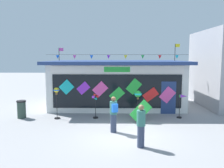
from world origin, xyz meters
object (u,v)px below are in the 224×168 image
at_px(wind_spinner_far_left, 57,96).
at_px(person_mid_plaza, 114,114).
at_px(wind_spinner_left, 95,102).
at_px(wind_spinner_center_left, 138,96).
at_px(display_kite_on_ground, 141,111).
at_px(person_near_camera, 141,126).
at_px(trash_bin, 22,109).
at_px(wind_spinner_center_right, 182,101).
at_px(kite_shop_building, 117,83).

xyz_separation_m(wind_spinner_far_left, person_mid_plaza, (3.22, -2.31, -0.44)).
xyz_separation_m(wind_spinner_left, wind_spinner_center_left, (2.39, -0.16, 0.39)).
bearing_deg(person_mid_plaza, wind_spinner_far_left, -53.86).
xyz_separation_m(person_mid_plaza, display_kite_on_ground, (1.44, 1.63, -0.27)).
bearing_deg(person_near_camera, trash_bin, -31.05).
height_order(wind_spinner_left, wind_spinner_center_right, wind_spinner_left).
height_order(wind_spinner_center_left, display_kite_on_ground, wind_spinner_center_left).
bearing_deg(person_mid_plaza, person_near_camera, 103.06).
bearing_deg(wind_spinner_center_left, person_mid_plaza, -120.49).
distance_m(kite_shop_building, person_near_camera, 7.93).
bearing_deg(kite_shop_building, wind_spinner_center_left, -73.15).
bearing_deg(kite_shop_building, trash_bin, -146.31).
bearing_deg(trash_bin, wind_spinner_center_right, 0.89).
bearing_deg(wind_spinner_center_right, wind_spinner_center_left, -173.16).
bearing_deg(display_kite_on_ground, wind_spinner_far_left, 171.75).
distance_m(wind_spinner_far_left, wind_spinner_left, 2.20).
bearing_deg(display_kite_on_ground, wind_spinner_left, 162.31).
relative_size(wind_spinner_center_left, person_near_camera, 0.97).
height_order(wind_spinner_far_left, display_kite_on_ground, wind_spinner_far_left).
height_order(person_mid_plaza, display_kite_on_ground, person_mid_plaza).
bearing_deg(trash_bin, person_near_camera, -33.41).
bearing_deg(trash_bin, wind_spinner_far_left, -3.43).
relative_size(wind_spinner_far_left, wind_spinner_center_left, 1.10).
bearing_deg(wind_spinner_far_left, trash_bin, 176.57).
relative_size(wind_spinner_far_left, person_near_camera, 1.06).
height_order(kite_shop_building, person_mid_plaza, kite_shop_building).
height_order(trash_bin, display_kite_on_ground, display_kite_on_ground).
xyz_separation_m(person_near_camera, display_kite_on_ground, (0.37, 3.39, -0.24)).
xyz_separation_m(wind_spinner_far_left, display_kite_on_ground, (4.66, -0.68, -0.71)).
bearing_deg(person_near_camera, wind_spinner_far_left, -41.16).
bearing_deg(display_kite_on_ground, wind_spinner_center_right, 20.99).
bearing_deg(wind_spinner_center_right, person_mid_plaza, -146.54).
bearing_deg(wind_spinner_far_left, person_near_camera, -43.52).
height_order(person_near_camera, person_mid_plaza, same).
height_order(wind_spinner_center_left, wind_spinner_center_right, wind_spinner_center_left).
relative_size(wind_spinner_far_left, person_mid_plaza, 1.06).
relative_size(trash_bin, display_kite_on_ground, 0.89).
bearing_deg(trash_bin, person_mid_plaza, -24.71).
height_order(kite_shop_building, trash_bin, kite_shop_building).
distance_m(person_near_camera, display_kite_on_ground, 3.42).
distance_m(trash_bin, display_kite_on_ground, 6.78).
bearing_deg(person_near_camera, person_mid_plaza, -56.38).
bearing_deg(person_mid_plaza, kite_shop_building, -109.90).
bearing_deg(wind_spinner_center_right, display_kite_on_ground, -159.01).
bearing_deg(wind_spinner_center_left, wind_spinner_left, 176.14).
xyz_separation_m(wind_spinner_center_right, trash_bin, (-9.19, -0.14, -0.46)).
bearing_deg(wind_spinner_center_right, kite_shop_building, 136.68).
height_order(wind_spinner_center_left, person_mid_plaza, person_mid_plaza).
bearing_deg(wind_spinner_center_left, kite_shop_building, 106.85).
height_order(wind_spinner_center_right, person_mid_plaza, person_mid_plaza).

